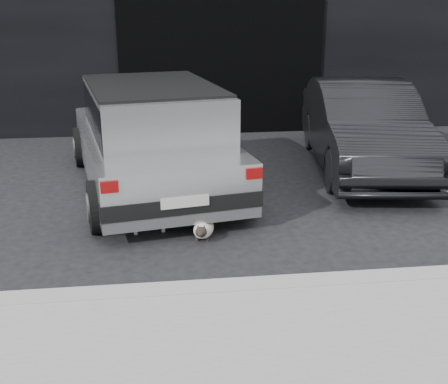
{
  "coord_description": "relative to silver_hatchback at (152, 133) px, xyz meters",
  "views": [
    {
      "loc": [
        -0.33,
        -7.15,
        2.61
      ],
      "look_at": [
        0.39,
        -1.33,
        0.58
      ],
      "focal_mm": 45.0,
      "sensor_mm": 36.0,
      "label": 1
    }
  ],
  "objects": [
    {
      "name": "ground",
      "position": [
        0.39,
        -0.58,
        -0.83
      ],
      "size": [
        80.0,
        80.0,
        0.0
      ],
      "primitive_type": "plane",
      "color": "black",
      "rests_on": "ground"
    },
    {
      "name": "second_car",
      "position": [
        3.31,
        0.63,
        -0.14
      ],
      "size": [
        2.02,
        4.33,
        1.37
      ],
      "primitive_type": "imported",
      "rotation": [
        0.0,
        0.0,
        -0.14
      ],
      "color": "black",
      "rests_on": "ground"
    },
    {
      "name": "garage_opening",
      "position": [
        1.39,
        3.41,
        0.47
      ],
      "size": [
        4.0,
        0.1,
        2.6
      ],
      "primitive_type": "cube",
      "color": "black",
      "rests_on": "ground"
    },
    {
      "name": "cat_white",
      "position": [
        -0.03,
        -1.54,
        -0.65
      ],
      "size": [
        0.81,
        0.33,
        0.38
      ],
      "rotation": [
        0.0,
        0.0,
        -1.46
      ],
      "color": "white",
      "rests_on": "ground"
    },
    {
      "name": "building_facade",
      "position": [
        1.39,
        5.42,
        1.67
      ],
      "size": [
        34.0,
        4.0,
        5.0
      ],
      "primitive_type": "cube",
      "color": "black",
      "rests_on": "ground"
    },
    {
      "name": "sidewalk",
      "position": [
        1.39,
        -4.38,
        -0.78
      ],
      "size": [
        18.0,
        2.2,
        0.11
      ],
      "primitive_type": "cube",
      "color": "gray",
      "rests_on": "ground"
    },
    {
      "name": "cat_siamese",
      "position": [
        0.55,
        -1.83,
        -0.72
      ],
      "size": [
        0.32,
        0.69,
        0.24
      ],
      "rotation": [
        0.0,
        0.0,
        2.94
      ],
      "color": "beige",
      "rests_on": "ground"
    },
    {
      "name": "silver_hatchback",
      "position": [
        0.0,
        0.0,
        0.0
      ],
      "size": [
        2.6,
        4.39,
        1.52
      ],
      "rotation": [
        0.0,
        0.0,
        0.18
      ],
      "color": "#A3A5A8",
      "rests_on": "ground"
    },
    {
      "name": "curb",
      "position": [
        1.39,
        -3.18,
        -0.77
      ],
      "size": [
        18.0,
        0.25,
        0.12
      ],
      "primitive_type": "cube",
      "color": "gray",
      "rests_on": "ground"
    }
  ]
}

